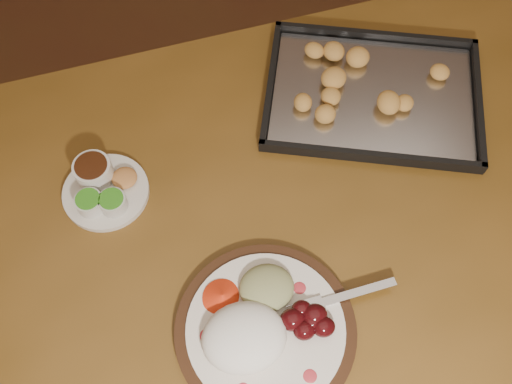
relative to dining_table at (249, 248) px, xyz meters
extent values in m
plane|color=#53381C|center=(0.11, 0.04, -0.65)|extent=(4.00, 4.00, 0.00)
cube|color=brown|center=(0.00, 0.00, 0.08)|extent=(1.58, 1.03, 0.04)
cylinder|color=#553519|center=(0.64, 0.44, -0.30)|extent=(0.07, 0.07, 0.71)
cylinder|color=black|center=(-0.01, -0.19, 0.11)|extent=(0.29, 0.29, 0.02)
cylinder|color=silver|center=(-0.01, -0.19, 0.12)|extent=(0.25, 0.25, 0.01)
ellipsoid|color=#BA2C36|center=(0.04, -0.27, 0.12)|extent=(0.02, 0.02, 0.00)
ellipsoid|color=#BA2C36|center=(0.06, -0.13, 0.12)|extent=(0.02, 0.02, 0.00)
ellipsoid|color=#BA2C36|center=(-0.10, -0.18, 0.12)|extent=(0.02, 0.02, 0.00)
ellipsoid|color=white|center=(-0.05, -0.20, 0.13)|extent=(0.15, 0.13, 0.06)
ellipsoid|color=#4A0A0E|center=(0.05, -0.21, 0.13)|extent=(0.04, 0.03, 0.03)
ellipsoid|color=#4A0A0E|center=(0.07, -0.19, 0.13)|extent=(0.04, 0.03, 0.03)
ellipsoid|color=#4A0A0E|center=(0.05, -0.17, 0.13)|extent=(0.04, 0.03, 0.03)
ellipsoid|color=#4A0A0E|center=(0.08, -0.21, 0.13)|extent=(0.04, 0.03, 0.03)
ellipsoid|color=#4A0A0E|center=(0.03, -0.19, 0.13)|extent=(0.04, 0.03, 0.03)
ellipsoid|color=#4A0A0E|center=(0.06, -0.20, 0.13)|extent=(0.04, 0.03, 0.03)
ellipsoid|color=tan|center=(0.01, -0.13, 0.13)|extent=(0.10, 0.09, 0.04)
cone|color=red|center=(-0.07, -0.13, 0.13)|extent=(0.09, 0.09, 0.03)
cube|color=silver|center=(0.15, -0.16, 0.12)|extent=(0.14, 0.03, 0.00)
cube|color=silver|center=(0.07, -0.17, 0.12)|extent=(0.04, 0.03, 0.00)
cylinder|color=silver|center=(0.05, -0.18, 0.12)|extent=(0.03, 0.01, 0.00)
cylinder|color=silver|center=(0.05, -0.17, 0.12)|extent=(0.03, 0.01, 0.00)
cylinder|color=silver|center=(0.05, -0.17, 0.12)|extent=(0.03, 0.01, 0.00)
cylinder|color=silver|center=(0.05, -0.16, 0.12)|extent=(0.03, 0.01, 0.00)
cylinder|color=silver|center=(-0.24, 0.12, 0.10)|extent=(0.16, 0.16, 0.01)
cylinder|color=beige|center=(-0.27, 0.09, 0.12)|extent=(0.05, 0.05, 0.03)
cylinder|color=#33871B|center=(-0.27, 0.09, 0.14)|extent=(0.04, 0.04, 0.00)
cylinder|color=beige|center=(-0.23, 0.08, 0.12)|extent=(0.05, 0.05, 0.03)
cylinder|color=#33871B|center=(-0.23, 0.08, 0.14)|extent=(0.04, 0.04, 0.00)
cylinder|color=silver|center=(-0.25, 0.15, 0.13)|extent=(0.07, 0.07, 0.04)
cylinder|color=#321709|center=(-0.25, 0.15, 0.15)|extent=(0.06, 0.06, 0.00)
ellipsoid|color=#C07E43|center=(-0.20, 0.13, 0.12)|extent=(0.05, 0.05, 0.02)
cube|color=black|center=(0.30, 0.23, 0.10)|extent=(0.49, 0.42, 0.01)
cube|color=black|center=(0.34, 0.37, 0.11)|extent=(0.40, 0.14, 0.02)
cube|color=black|center=(0.25, 0.09, 0.11)|extent=(0.40, 0.14, 0.02)
cube|color=black|center=(0.49, 0.16, 0.11)|extent=(0.11, 0.29, 0.02)
cube|color=black|center=(0.10, 0.29, 0.11)|extent=(0.11, 0.29, 0.02)
cube|color=silver|center=(0.30, 0.23, 0.11)|extent=(0.46, 0.39, 0.00)
ellipsoid|color=#D29049|center=(0.35, 0.21, 0.12)|extent=(0.05, 0.04, 0.03)
ellipsoid|color=#D29049|center=(0.39, 0.24, 0.12)|extent=(0.06, 0.06, 0.03)
ellipsoid|color=#D29049|center=(0.35, 0.31, 0.12)|extent=(0.06, 0.06, 0.03)
ellipsoid|color=#D29049|center=(0.27, 0.29, 0.12)|extent=(0.06, 0.06, 0.03)
ellipsoid|color=#D29049|center=(0.24, 0.30, 0.12)|extent=(0.06, 0.06, 0.03)
ellipsoid|color=#D29049|center=(0.25, 0.25, 0.12)|extent=(0.05, 0.04, 0.03)
ellipsoid|color=#D29049|center=(0.20, 0.22, 0.12)|extent=(0.06, 0.06, 0.03)
ellipsoid|color=#D29049|center=(0.25, 0.15, 0.12)|extent=(0.06, 0.06, 0.03)
ellipsoid|color=#D29049|center=(0.32, 0.17, 0.12)|extent=(0.06, 0.06, 0.03)
ellipsoid|color=#D29049|center=(0.35, 0.16, 0.12)|extent=(0.06, 0.06, 0.03)
camera|label=1|loc=(-0.07, -0.41, 1.01)|focal=40.00mm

